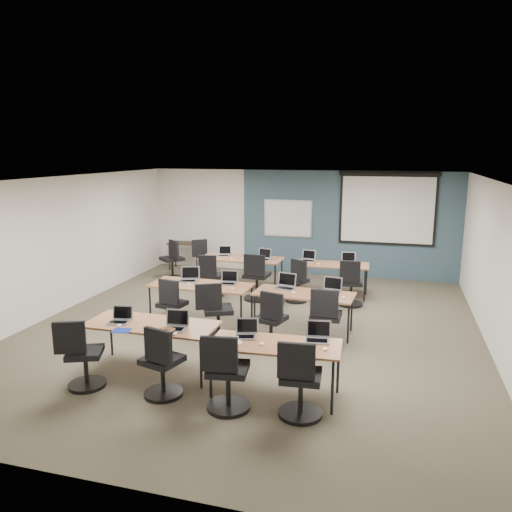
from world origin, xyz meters
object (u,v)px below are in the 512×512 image
(training_table_front_right, at_px, (275,347))
(task_chair_10, at_px, (297,284))
(task_chair_4, at_px, (172,309))
(laptop_9, at_px, (264,257))
(task_chair_5, at_px, (216,316))
(laptop_7, at_px, (332,288))
(task_chair_3, at_px, (300,385))
(laptop_3, at_px, (318,336))
(whiteboard, at_px, (288,219))
(training_table_back_left, at_px, (241,260))
(laptop_1, at_px, (175,324))
(laptop_8, at_px, (224,253))
(laptop_5, at_px, (228,281))
(task_chair_7, at_px, (325,322))
(training_table_back_right, at_px, (330,266))
(laptop_4, at_px, (189,278))
(projector_screen, at_px, (387,205))
(laptop_0, at_px, (120,318))
(laptop_10, at_px, (308,258))
(task_chair_8, at_px, (211,279))
(task_chair_1, at_px, (162,368))
(task_chair_2, at_px, (226,378))
(training_table_front_left, at_px, (152,326))
(spare_chair_a, at_px, (205,261))
(laptop_11, at_px, (348,260))
(task_chair_11, at_px, (351,287))
(laptop_2, at_px, (246,332))
(task_chair_9, at_px, (256,281))
(task_chair_6, at_px, (271,324))
(training_table_mid_left, at_px, (201,286))
(laptop_6, at_px, (286,285))
(spare_chair_b, at_px, (173,263))
(utility_table, at_px, (186,246))
(task_chair_0, at_px, (82,360))

(training_table_front_right, bearing_deg, task_chair_10, 93.69)
(task_chair_4, bearing_deg, laptop_9, 83.79)
(task_chair_5, height_order, laptop_7, task_chair_5)
(task_chair_3, bearing_deg, laptop_3, 77.63)
(task_chair_3, distance_m, laptop_7, 3.12)
(whiteboard, relative_size, training_table_front_right, 0.75)
(training_table_back_left, relative_size, laptop_1, 5.72)
(training_table_back_left, relative_size, laptop_8, 6.38)
(laptop_5, height_order, task_chair_7, task_chair_7)
(training_table_back_right, xyz_separation_m, laptop_4, (-2.43, -2.22, 0.11))
(projector_screen, distance_m, laptop_0, 7.51)
(task_chair_3, xyz_separation_m, laptop_10, (-0.86, 5.53, 0.37))
(projector_screen, relative_size, task_chair_8, 2.47)
(task_chair_1, bearing_deg, task_chair_2, 9.49)
(training_table_front_left, distance_m, task_chair_5, 1.51)
(spare_chair_a, bearing_deg, laptop_11, -49.54)
(laptop_10, height_order, task_chair_11, task_chair_11)
(task_chair_5, height_order, task_chair_8, task_chair_5)
(task_chair_4, bearing_deg, task_chair_7, 9.66)
(task_chair_2, height_order, spare_chair_a, task_chair_2)
(laptop_2, bearing_deg, task_chair_9, 87.60)
(task_chair_11, bearing_deg, laptop_8, 159.43)
(task_chair_6, distance_m, laptop_8, 4.02)
(task_chair_2, xyz_separation_m, laptop_4, (-1.87, 3.19, 0.37))
(laptop_5, distance_m, task_chair_10, 1.88)
(task_chair_10, relative_size, laptop_11, 3.07)
(training_table_mid_left, relative_size, laptop_4, 5.37)
(laptop_6, bearing_deg, training_table_front_right, -68.14)
(laptop_1, height_order, laptop_3, laptop_1)
(task_chair_7, height_order, spare_chair_b, spare_chair_b)
(task_chair_11, bearing_deg, laptop_0, -131.93)
(task_chair_5, xyz_separation_m, utility_table, (-2.58, 4.64, 0.23))
(laptop_2, distance_m, laptop_9, 4.88)
(projector_screen, relative_size, task_chair_7, 2.33)
(laptop_4, relative_size, laptop_11, 1.14)
(laptop_7, xyz_separation_m, laptop_8, (-2.88, 2.42, -0.00))
(projector_screen, distance_m, laptop_4, 5.51)
(task_chair_3, xyz_separation_m, laptop_8, (-2.90, 5.52, 0.36))
(task_chair_4, bearing_deg, task_chair_0, -84.30)
(laptop_6, height_order, task_chair_11, same)
(task_chair_5, bearing_deg, task_chair_7, -19.69)
(laptop_10, bearing_deg, task_chair_8, -144.61)
(task_chair_1, xyz_separation_m, laptop_9, (-0.04, 5.37, 0.38))
(laptop_1, bearing_deg, whiteboard, 81.39)
(laptop_5, height_order, spare_chair_a, same)
(laptop_11, relative_size, task_chair_11, 0.31)
(task_chair_1, height_order, laptop_3, task_chair_1)
(whiteboard, relative_size, training_table_back_right, 0.75)
(task_chair_2, bearing_deg, task_chair_4, 119.22)
(training_table_back_right, distance_m, task_chair_6, 3.32)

